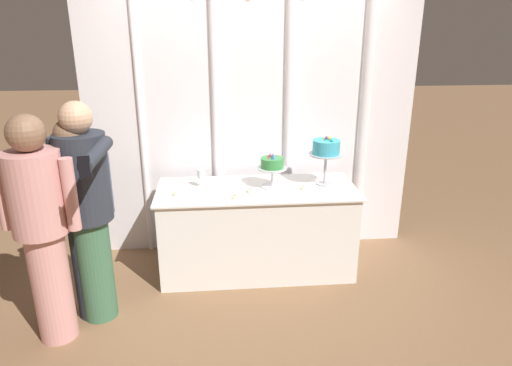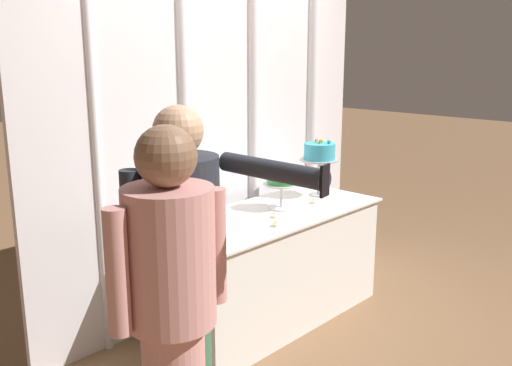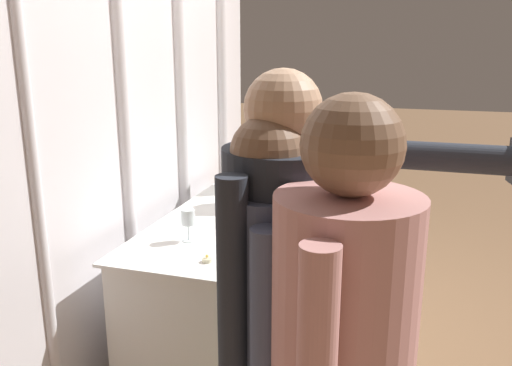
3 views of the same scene
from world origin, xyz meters
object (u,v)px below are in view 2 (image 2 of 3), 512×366
Objects in this scene: wine_glass at (211,209)px; tealight_far_left at (206,239)px; cake_display_nearright at (319,154)px; cake_display_nearleft at (281,181)px; cake_table at (270,266)px; guest_girl_blue_dress at (184,270)px; tealight_far_right at (313,202)px; guest_man_dark_suit at (169,284)px; tealight_near_right at (274,216)px; guest_man_pink_jacket at (172,309)px; tealight_near_left at (275,225)px.

wine_glass is 3.59× the size of tealight_far_left.
cake_display_nearleft is at bearing -176.49° from cake_display_nearright.
cake_table is at bearing -9.12° from wine_glass.
guest_girl_blue_dress reaches higher than cake_display_nearleft.
guest_girl_blue_dress is (-0.56, -0.48, 0.11)m from tealight_far_left.
wine_glass is 3.15× the size of tealight_far_right.
guest_man_dark_suit is at bearing 152.21° from guest_girl_blue_dress.
guest_girl_blue_dress reaches higher than tealight_far_left.
tealight_near_right is 1.03× the size of tealight_far_right.
cake_display_nearleft is 0.32m from tealight_far_right.
wine_glass is at bearing 157.05° from tealight_near_right.
guest_man_pink_jacket reaches higher than cake_table.
tealight_far_right reaches higher than tealight_near_left.
tealight_near_left is (-0.78, -0.26, -0.30)m from cake_display_nearright.
tealight_near_right is (0.13, 0.12, -0.00)m from tealight_near_left.
tealight_far_right is at bearing -18.53° from cake_display_nearleft.
guest_man_dark_suit is (-1.87, -0.60, -0.25)m from cake_display_nearright.
wine_glass is 0.10× the size of guest_girl_blue_dress.
cake_display_nearright is 0.27× the size of guest_man_pink_jacket.
guest_man_pink_jacket is at bearing -153.37° from tealight_near_right.
cake_display_nearleft is 7.07× the size of tealight_far_left.
guest_girl_blue_dress is (-1.60, -0.52, 0.11)m from tealight_far_right.
tealight_far_right reaches higher than cake_table.
cake_display_nearright is 0.27× the size of guest_girl_blue_dress.
tealight_far_left is 0.03× the size of guest_man_dark_suit.
cake_display_nearleft reaches higher than wine_glass.
guest_man_pink_jacket is at bearing -139.06° from tealight_far_left.
tealight_near_right is (-0.07, -0.09, 0.39)m from cake_table.
guest_girl_blue_dress is at bearing 41.64° from guest_man_pink_jacket.
tealight_near_left is 1.10m from guest_girl_blue_dress.
tealight_near_left is (-0.33, -0.23, -0.18)m from cake_display_nearleft.
cake_display_nearleft is at bearing 26.95° from guest_man_pink_jacket.
cake_display_nearleft is 6.02× the size of tealight_near_right.
tealight_near_right is 1.26m from guest_girl_blue_dress.
tealight_near_right is 0.03× the size of guest_man_dark_suit.
wine_glass is at bearing 40.91° from guest_man_pink_jacket.
guest_man_dark_suit is at bearing 53.74° from guest_man_pink_jacket.
tealight_far_right is 0.03× the size of guest_man_dark_suit.
guest_man_pink_jacket reaches higher than wine_glass.
cake_display_nearleft reaches higher than tealight_far_right.
guest_girl_blue_dress is at bearing -157.09° from tealight_near_right.
guest_man_dark_suit reaches higher than tealight_near_left.
cake_display_nearright is (0.46, 0.03, 0.12)m from cake_display_nearleft.
guest_man_dark_suit is at bearing -156.73° from cake_table.
tealight_near_right is (0.60, 0.01, -0.00)m from tealight_far_left.
tealight_near_right is at bearing -150.82° from cake_display_nearleft.
cake_display_nearright is 0.73m from tealight_near_right.
cake_display_nearleft is at bearing 6.75° from cake_table.
guest_girl_blue_dress is (-1.81, -0.63, -0.19)m from cake_display_nearright.
tealight_far_left is at bearing -177.90° from tealight_far_right.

